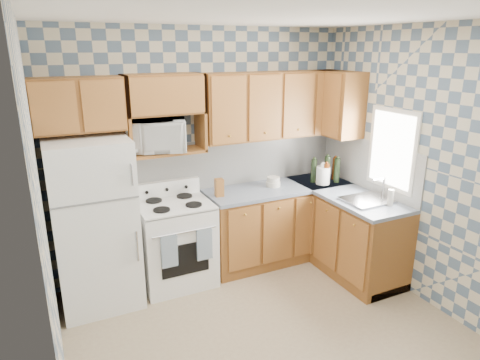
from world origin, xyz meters
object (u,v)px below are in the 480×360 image
refrigerator (95,224)px  microwave (157,136)px  electric_kettle (323,175)px  stove_body (176,244)px

refrigerator → microwave: (0.71, 0.21, 0.77)m
microwave → electric_kettle: size_ratio=2.82×
microwave → electric_kettle: bearing=6.0°
refrigerator → stove_body: size_ratio=1.87×
stove_body → microwave: microwave is taller
refrigerator → stove_body: refrigerator is taller
electric_kettle → stove_body: bearing=175.9°
refrigerator → stove_body: (0.80, 0.03, -0.39)m
stove_body → electric_kettle: bearing=-4.1°
microwave → stove_body: bearing=-48.1°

